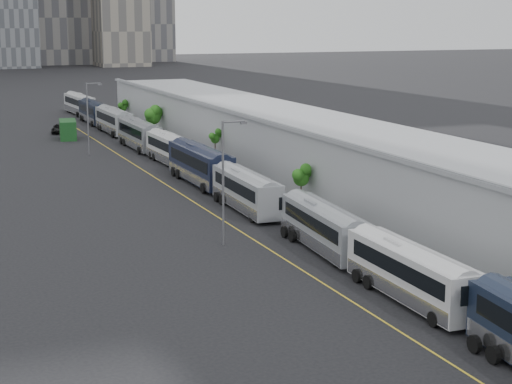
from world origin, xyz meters
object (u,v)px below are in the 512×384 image
street_lamp_near (225,175)px  shipping_container (68,130)px  bus_3 (324,231)px  bus_8 (114,123)px  bus_6 (171,152)px  street_lamp_far (89,114)px  bus_5 (200,168)px  bus_4 (247,194)px  bus_2 (411,278)px  bus_10 (79,106)px  bus_9 (94,114)px  suv (60,129)px  bus_7 (139,137)px

street_lamp_near → shipping_container: 64.30m
bus_3 → bus_8: bearing=93.9°
bus_6 → street_lamp_far: bearing=124.4°
shipping_container → bus_5: bearing=-72.0°
bus_5 → bus_4: bearing=-91.3°
bus_2 → bus_6: bus_6 is taller
bus_8 → street_lamp_near: street_lamp_near is taller
bus_4 → bus_10: bus_10 is taller
bus_4 → bus_9: bearing=91.2°
bus_6 → bus_3: bearing=-92.0°
bus_2 → bus_10: (0.92, 112.99, 0.09)m
bus_3 → street_lamp_near: (-6.29, 4.25, 4.01)m
bus_3 → bus_10: (0.55, 100.36, 0.10)m
bus_2 → bus_8: bus_8 is taller
bus_4 → street_lamp_far: size_ratio=1.35×
bus_8 → street_lamp_far: (-7.52, -19.56, 3.68)m
bus_10 → shipping_container: 32.86m
street_lamp_near → bus_9: bearing=85.4°
bus_2 → suv: size_ratio=2.45×
street_lamp_near → street_lamp_far: size_ratio=1.04×
bus_5 → suv: size_ratio=2.79×
bus_6 → street_lamp_near: 38.30m
bus_5 → street_lamp_far: bearing=106.1°
bus_8 → street_lamp_far: size_ratio=1.43×
suv → shipping_container: bearing=-76.2°
street_lamp_far → shipping_container: bearing=90.1°
bus_10 → bus_2: bearing=-93.9°
bus_2 → bus_9: bus_9 is taller
bus_7 → bus_9: bus_7 is taller
bus_7 → bus_2: bearing=-90.9°
bus_3 → bus_7: bus_7 is taller
street_lamp_far → bus_7: bearing=22.4°
street_lamp_near → street_lamp_far: 48.02m
bus_3 → bus_6: size_ratio=0.99×
bus_7 → bus_8: size_ratio=1.00×
bus_7 → bus_8: bus_7 is taller
street_lamp_near → street_lamp_far: bearing=91.0°
bus_6 → bus_8: 30.09m
bus_9 → bus_10: (0.32, 14.45, 0.03)m
bus_6 → shipping_container: 27.73m
bus_2 → bus_10: bus_10 is taller
bus_5 → bus_8: 43.20m
bus_2 → bus_10: bearing=90.4°
bus_7 → shipping_container: bus_7 is taller
bus_10 → street_lamp_near: 96.43m
street_lamp_near → bus_3: bearing=-34.0°
bus_3 → shipping_container: bearing=100.1°
bus_2 → bus_3: (0.37, 12.63, -0.01)m
bus_9 → bus_2: bearing=-90.6°
bus_9 → bus_3: bearing=-90.4°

